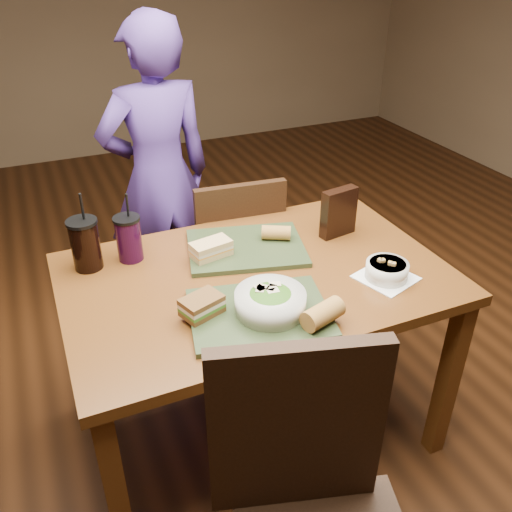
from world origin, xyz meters
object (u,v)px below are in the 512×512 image
at_px(chair_near, 313,512).
at_px(baguette_near, 323,314).
at_px(sandwich_near, 202,306).
at_px(diner, 159,177).
at_px(soup_bowl, 387,270).
at_px(salad_bowl, 270,301).
at_px(dining_table, 256,295).
at_px(baguette_far, 276,233).
at_px(cup_cola, 85,244).
at_px(tray_near, 259,313).
at_px(sandwich_far, 211,249).
at_px(chair_far, 234,258).
at_px(tray_far, 246,248).
at_px(chip_bag, 339,212).

xyz_separation_m(chair_near, baguette_near, (0.23, 0.40, 0.25)).
relative_size(sandwich_near, baguette_near, 1.09).
bearing_deg(diner, baguette_near, 90.96).
distance_m(sandwich_near, baguette_near, 0.36).
bearing_deg(soup_bowl, salad_bowl, -175.96).
bearing_deg(dining_table, baguette_far, 46.93).
bearing_deg(cup_cola, salad_bowl, -47.30).
bearing_deg(tray_near, salad_bowl, -19.25).
bearing_deg(sandwich_far, baguette_near, -70.99).
height_order(chair_far, tray_near, chair_far).
height_order(tray_far, salad_bowl, salad_bowl).
relative_size(chair_far, baguette_near, 6.84).
distance_m(soup_bowl, sandwich_far, 0.61).
bearing_deg(diner, salad_bowl, 86.14).
bearing_deg(baguette_near, tray_near, 138.84).
height_order(chair_far, chip_bag, chip_bag).
relative_size(tray_near, chip_bag, 2.23).
height_order(chair_near, tray_near, chair_near).
bearing_deg(salad_bowl, dining_table, 76.90).
relative_size(chair_near, sandwich_near, 6.99).
bearing_deg(sandwich_near, tray_near, -19.46).
bearing_deg(baguette_near, chip_bag, 54.93).
relative_size(baguette_near, cup_cola, 0.46).
relative_size(diner, baguette_far, 13.96).
relative_size(chair_far, salad_bowl, 4.11).
relative_size(chair_near, diner, 0.66).
bearing_deg(salad_bowl, diner, 91.62).
distance_m(dining_table, tray_far, 0.19).
relative_size(diner, sandwich_near, 10.56).
distance_m(salad_bowl, baguette_far, 0.45).
bearing_deg(baguette_far, baguette_near, -100.24).
height_order(diner, tray_near, diner).
height_order(chair_far, sandwich_near, chair_far).
relative_size(salad_bowl, baguette_far, 2.02).
bearing_deg(salad_bowl, tray_far, 77.88).
bearing_deg(chair_near, sandwich_near, 97.23).
distance_m(chair_far, baguette_near, 0.93).
bearing_deg(sandwich_near, salad_bowl, -19.42).
xyz_separation_m(chair_far, sandwich_near, (-0.37, -0.69, 0.30)).
distance_m(salad_bowl, chip_bag, 0.58).
bearing_deg(chip_bag, salad_bowl, -150.72).
height_order(chair_far, sandwich_far, chair_far).
xyz_separation_m(dining_table, chair_near, (-0.17, -0.75, -0.11)).
bearing_deg(chair_far, chair_near, -102.93).
relative_size(tray_near, soup_bowl, 1.93).
relative_size(tray_far, chip_bag, 2.23).
xyz_separation_m(dining_table, chair_far, (0.12, 0.52, -0.17)).
height_order(dining_table, chair_far, chair_far).
relative_size(sandwich_far, cup_cola, 0.54).
bearing_deg(baguette_near, sandwich_far, 109.01).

